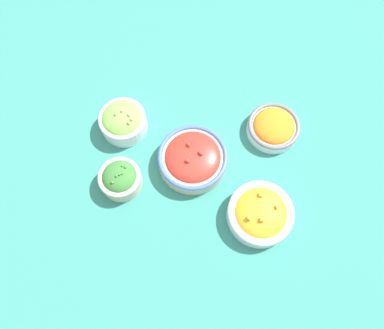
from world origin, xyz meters
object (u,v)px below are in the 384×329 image
(bowl_squash, at_px, (260,213))
(bowl_broccoli, at_px, (120,178))
(bowl_cherry_tomatoes, at_px, (193,159))
(bowl_lettuce, at_px, (123,121))
(bowl_carrots, at_px, (273,127))

(bowl_squash, distance_m, bowl_broccoli, 0.37)
(bowl_cherry_tomatoes, bearing_deg, bowl_squash, -34.11)
(bowl_cherry_tomatoes, xyz_separation_m, bowl_lettuce, (-0.21, 0.08, 0.01))
(bowl_cherry_tomatoes, distance_m, bowl_lettuce, 0.22)
(bowl_cherry_tomatoes, height_order, bowl_lettuce, bowl_lettuce)
(bowl_squash, distance_m, bowl_lettuce, 0.44)
(bowl_broccoli, bearing_deg, bowl_carrots, 27.65)
(bowl_squash, height_order, bowl_lettuce, bowl_lettuce)
(bowl_cherry_tomatoes, relative_size, bowl_carrots, 1.28)
(bowl_carrots, bearing_deg, bowl_broccoli, -152.35)
(bowl_cherry_tomatoes, height_order, bowl_broccoli, bowl_broccoli)
(bowl_broccoli, bearing_deg, bowl_cherry_tomatoes, 23.69)
(bowl_cherry_tomatoes, bearing_deg, bowl_carrots, 30.90)
(bowl_squash, height_order, bowl_broccoli, bowl_broccoli)
(bowl_squash, relative_size, bowl_lettuce, 1.29)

